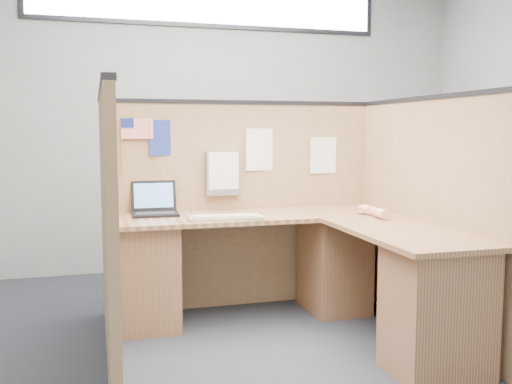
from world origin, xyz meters
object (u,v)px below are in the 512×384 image
object	(u,v)px
l_desk	(299,273)
mouse	(365,211)
keyboard	(226,218)
laptop	(154,206)

from	to	relation	value
l_desk	mouse	size ratio (longest dim) A/B	19.70
keyboard	mouse	size ratio (longest dim) A/B	4.92
l_desk	laptop	bearing A→B (deg)	145.84
l_desk	mouse	bearing A→B (deg)	18.88
laptop	mouse	xyz separation A→B (m)	(1.41, -0.39, -0.04)
keyboard	mouse	world-z (taller)	mouse
laptop	mouse	world-z (taller)	laptop
l_desk	keyboard	bearing A→B (deg)	156.50
l_desk	laptop	xyz separation A→B (m)	(-0.85, 0.58, 0.39)
l_desk	mouse	distance (m)	0.69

